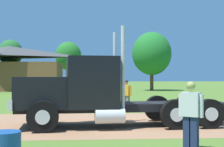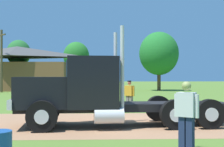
# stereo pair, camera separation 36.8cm
# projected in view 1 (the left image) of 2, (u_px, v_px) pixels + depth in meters

# --- Properties ---
(ground_plane) EXTENTS (200.00, 200.00, 0.00)m
(ground_plane) POSITION_uv_depth(u_px,v_px,m) (109.00, 123.00, 13.17)
(ground_plane) COLOR #517129
(dirt_track) EXTENTS (120.00, 6.84, 0.01)m
(dirt_track) POSITION_uv_depth(u_px,v_px,m) (109.00, 123.00, 13.17)
(dirt_track) COLOR #9B6E4D
(dirt_track) RESTS_ON ground_plane
(truck_foreground_white) EXTENTS (7.99, 3.08, 3.57)m
(truck_foreground_white) POSITION_uv_depth(u_px,v_px,m) (92.00, 93.00, 12.27)
(truck_foreground_white) COLOR black
(truck_foreground_white) RESTS_ON ground_plane
(visitor_standing_near) EXTENTS (0.53, 0.47, 1.71)m
(visitor_standing_near) POSITION_uv_depth(u_px,v_px,m) (191.00, 113.00, 8.32)
(visitor_standing_near) COLOR silver
(visitor_standing_near) RESTS_ON ground_plane
(visitor_far_side) EXTENTS (0.52, 0.49, 1.60)m
(visitor_far_side) POSITION_uv_depth(u_px,v_px,m) (126.00, 94.00, 18.25)
(visitor_far_side) COLOR gold
(visitor_far_side) RESTS_ON ground_plane
(shed_building) EXTENTS (13.61, 7.03, 5.64)m
(shed_building) POSITION_uv_depth(u_px,v_px,m) (9.00, 69.00, 42.60)
(shed_building) COLOR brown
(shed_building) RESTS_ON ground_plane
(tree_mid) EXTENTS (3.28, 3.28, 6.82)m
(tree_mid) POSITION_uv_depth(u_px,v_px,m) (11.00, 53.00, 46.03)
(tree_mid) COLOR #513823
(tree_mid) RESTS_ON ground_plane
(tree_right) EXTENTS (4.26, 4.26, 7.47)m
(tree_right) POSITION_uv_depth(u_px,v_px,m) (68.00, 56.00, 55.23)
(tree_right) COLOR #513823
(tree_right) RESTS_ON ground_plane
(tree_far_right) EXTENTS (4.97, 4.97, 7.42)m
(tree_far_right) POSITION_uv_depth(u_px,v_px,m) (152.00, 54.00, 42.62)
(tree_far_right) COLOR #513823
(tree_far_right) RESTS_ON ground_plane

